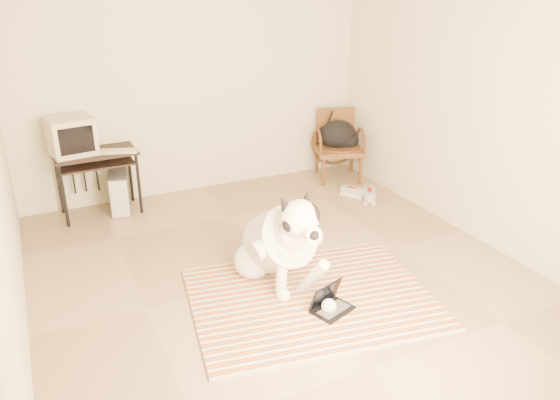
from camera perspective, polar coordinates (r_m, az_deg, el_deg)
floor at (r=4.70m, az=0.26°, el=-7.80°), size 4.50×4.50×0.00m
wall_back at (r=6.24m, az=-8.93°, el=12.93°), size 4.50×0.00×4.50m
wall_front at (r=2.47m, az=23.57°, el=-4.27°), size 4.50×0.00×4.50m
wall_right at (r=5.34m, az=20.36°, el=10.14°), size 0.00×4.50×4.50m
rug at (r=4.38m, az=3.27°, el=-10.20°), size 2.05×1.69×0.02m
dog at (r=4.40m, az=-0.04°, el=-4.54°), size 0.62×1.28×0.93m
laptop at (r=4.22m, az=5.23°, el=-10.69°), size 0.36×0.31×0.21m
computer_desk at (r=5.94m, az=-18.68°, el=3.87°), size 0.84×0.48×0.68m
crt_monitor at (r=5.88m, az=-20.98°, el=6.28°), size 0.47×0.46×0.38m
desk_keyboard at (r=5.83m, az=-16.50°, el=4.92°), size 0.40×0.24×0.02m
pc_tower at (r=6.08m, az=-16.42°, el=0.82°), size 0.27×0.48×0.42m
rattan_chair at (r=6.78m, az=6.09°, el=5.76°), size 0.69×0.68×0.83m
backpack at (r=6.73m, az=6.22°, el=6.72°), size 0.48×0.38×0.34m
sneaker_left at (r=6.34m, az=7.64°, el=0.86°), size 0.24×0.29×0.10m
sneaker_right at (r=6.26m, az=9.31°, el=0.49°), size 0.27×0.33×0.11m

